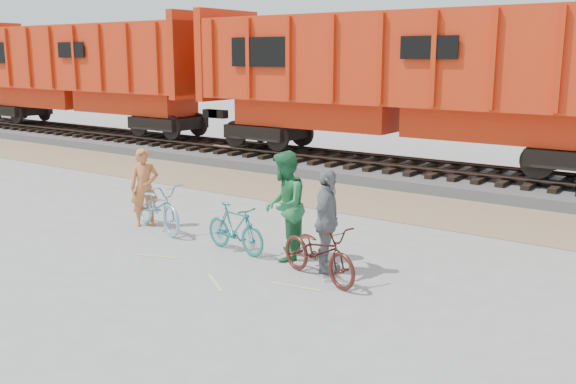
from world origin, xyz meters
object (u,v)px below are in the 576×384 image
(bicycle_blue, at_px, (158,206))
(bicycle_maroon, at_px, (319,252))
(hopper_car_center, at_px, (405,77))
(person_solo, at_px, (144,188))
(bicycle_teal, at_px, (235,228))
(person_woman, at_px, (327,221))
(person_man, at_px, (284,206))
(hopper_car_left, at_px, (83,70))

(bicycle_blue, distance_m, bicycle_maroon, 4.48)
(hopper_car_center, distance_m, person_solo, 8.89)
(bicycle_teal, bearing_deg, bicycle_blue, 92.13)
(bicycle_maroon, xyz_separation_m, person_woman, (-0.10, 0.40, 0.42))
(bicycle_blue, distance_m, person_man, 3.37)
(hopper_car_center, xyz_separation_m, person_solo, (-2.06, -8.38, -2.16))
(person_solo, bearing_deg, bicycle_maroon, -57.02)
(bicycle_maroon, bearing_deg, bicycle_teal, 98.63)
(bicycle_maroon, bearing_deg, person_man, 81.40)
(hopper_car_left, relative_size, person_woman, 7.81)
(bicycle_teal, bearing_deg, person_woman, -81.13)
(person_solo, distance_m, person_woman, 4.85)
(hopper_car_center, xyz_separation_m, bicycle_teal, (0.77, -8.72, -2.55))
(hopper_car_center, distance_m, person_man, 8.93)
(hopper_car_center, height_order, person_woman, hopper_car_center)
(person_solo, xyz_separation_m, person_man, (3.83, -0.14, 0.15))
(bicycle_teal, height_order, person_woman, person_woman)
(person_solo, relative_size, person_woman, 0.94)
(bicycle_blue, bearing_deg, bicycle_teal, -77.32)
(person_solo, height_order, person_woman, person_woman)
(hopper_car_center, relative_size, bicycle_maroon, 7.70)
(hopper_car_left, xyz_separation_m, bicycle_maroon, (17.88, -9.08, -2.53))
(person_solo, bearing_deg, bicycle_teal, -55.70)
(bicycle_blue, relative_size, person_woman, 1.11)
(hopper_car_center, distance_m, bicycle_teal, 9.11)
(person_woman, bearing_deg, person_solo, 68.55)
(bicycle_teal, height_order, person_man, person_man)
(hopper_car_center, height_order, bicycle_blue, hopper_car_center)
(person_solo, distance_m, person_man, 3.84)
(hopper_car_center, bearing_deg, person_solo, -103.84)
(hopper_car_center, height_order, bicycle_teal, hopper_car_center)
(bicycle_teal, height_order, bicycle_maroon, bicycle_maroon)
(hopper_car_center, height_order, person_man, hopper_car_center)
(hopper_car_left, relative_size, bicycle_teal, 9.14)
(bicycle_maroon, bearing_deg, person_solo, 100.40)
(person_solo, height_order, person_man, person_man)
(bicycle_blue, bearing_deg, person_man, -72.14)
(bicycle_teal, relative_size, person_solo, 0.91)
(hopper_car_left, xyz_separation_m, person_solo, (12.94, -8.38, -2.16))
(hopper_car_center, xyz_separation_m, person_man, (1.77, -8.52, -2.01))
(hopper_car_center, distance_m, bicycle_maroon, 9.86)
(bicycle_blue, bearing_deg, person_woman, -74.21)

